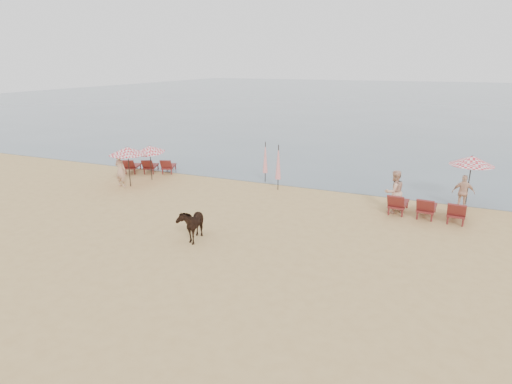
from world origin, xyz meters
TOP-DOWN VIEW (x-y plane):
  - ground at (0.00, 0.00)m, footprint 120.00×120.00m
  - sea at (0.00, 80.00)m, footprint 160.00×140.00m
  - lounger_cluster_left at (-8.90, 9.51)m, footprint 3.29×2.64m
  - lounger_cluster_right at (6.85, 7.71)m, footprint 3.25×2.08m
  - umbrella_open_left_a at (-8.09, 6.63)m, footprint 1.92×1.92m
  - umbrella_open_left_b at (-7.82, 8.17)m, footprint 1.62×1.65m
  - umbrella_open_right at (8.53, 10.34)m, footprint 1.94×1.94m
  - umbrella_closed_left at (-1.66, 10.24)m, footprint 0.28×0.28m
  - umbrella_closed_right at (-0.51, 9.16)m, footprint 0.29×0.29m
  - cow at (-1.24, 1.70)m, footprint 1.02×1.66m
  - beachgoer_left at (-8.50, 6.42)m, footprint 0.70×0.49m
  - beachgoer_right_a at (5.45, 7.82)m, footprint 1.19×1.17m
  - beachgoer_right_b at (8.31, 9.49)m, footprint 0.96×0.44m

SIDE VIEW (x-z plane):
  - ground at x=0.00m, z-range 0.00..0.00m
  - sea at x=0.00m, z-range -0.03..0.03m
  - lounger_cluster_left at x=-8.90m, z-range 0.12..0.75m
  - lounger_cluster_right at x=6.85m, z-range 0.13..0.82m
  - cow at x=-1.24m, z-range 0.00..1.30m
  - beachgoer_right_b at x=8.31m, z-range 0.00..1.62m
  - beachgoer_left at x=-8.50m, z-range 0.00..1.83m
  - beachgoer_right_a at x=5.45m, z-range 0.00..1.94m
  - umbrella_closed_left at x=-1.66m, z-range 0.26..2.56m
  - umbrella_closed_right at x=-0.51m, z-range 0.28..2.69m
  - umbrella_open_left_b at x=-7.82m, z-range 0.76..2.82m
  - umbrella_open_left_a at x=-8.09m, z-range 0.87..3.05m
  - umbrella_open_right at x=8.53m, z-range 0.95..3.31m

